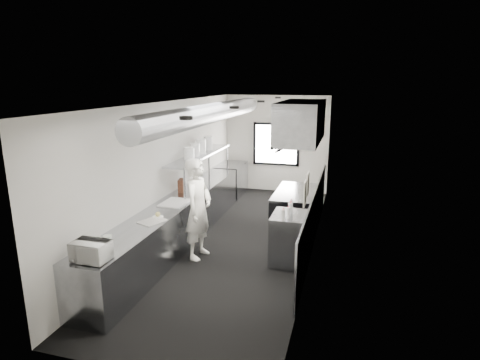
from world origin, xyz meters
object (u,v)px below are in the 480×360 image
Objects in this scene: small_plate at (158,217)px; plate_stack_a at (189,154)px; bottle_station at (290,238)px; squeeze_bottle_c at (290,209)px; squeeze_bottle_a at (283,215)px; far_work_table at (231,179)px; deli_tub_b at (107,239)px; deli_tub_a at (96,242)px; squeeze_bottle_d at (291,207)px; prep_counter at (177,223)px; exhaust_hood at (301,122)px; microwave at (91,251)px; plate_stack_c at (201,146)px; squeeze_bottle_b at (288,213)px; cutting_board at (175,203)px; pass_shelf at (201,156)px; squeeze_bottle_e at (291,205)px; range at (295,213)px; knife_block at (181,185)px; plate_stack_d at (208,143)px; plate_stack_b at (195,150)px; line_cook at (198,209)px.

plate_stack_a is (-0.14, 1.80, 0.79)m from small_plate.
squeeze_bottle_c is (-0.02, 0.03, 0.55)m from bottle_station.
bottle_station is 0.65m from squeeze_bottle_a.
deli_tub_b reaches higher than far_work_table.
deli_tub_a is 3.34m from squeeze_bottle_d.
exhaust_hood is at bearing 28.11° from prep_counter.
microwave is at bearing -74.63° from deli_tub_b.
plate_stack_c is 3.15m from squeeze_bottle_b.
prep_counter is 2.34m from squeeze_bottle_d.
microwave reaches higher than deli_tub_a.
bottle_station is 1.43× the size of cutting_board.
pass_shelf is 16.74× the size of squeeze_bottle_d.
squeeze_bottle_e is (2.45, 2.37, 0.04)m from deli_tub_a.
range is at bearing 9.61° from plate_stack_a.
squeeze_bottle_a is (2.22, -4.23, 0.55)m from far_work_table.
deli_tub_b is at bearing -100.86° from small_plate.
cutting_board is 2.34× the size of knife_block.
knife_block is (-0.13, -0.83, -0.50)m from pass_shelf.
pass_shelf is at bearing -91.07° from far_work_table.
bottle_station is 5.91× the size of deli_tub_a.
deli_tub_a is 0.46× the size of plate_stack_d.
range is 6.12× the size of plate_stack_a.
microwave is 4.37m from plate_stack_c.
small_plate is at bearing -88.66° from far_work_table.
plate_stack_c is at bearing 171.00° from exhaust_hood.
squeeze_bottle_d is (2.27, -0.05, 0.54)m from prep_counter.
plate_stack_a is at bearing -90.70° from far_work_table.
deli_tub_b is 4.32m from plate_stack_d.
knife_block reaches higher than squeeze_bottle_c.
deli_tub_b is at bearing -140.53° from squeeze_bottle_c.
bottle_station is at bearing -31.56° from knife_block.
microwave reaches higher than far_work_table.
squeeze_bottle_e reaches higher than small_plate.
squeeze_bottle_a is (2.29, -1.78, -0.72)m from plate_stack_b.
range is at bearing 31.95° from cutting_board.
squeeze_bottle_c reaches higher than deli_tub_b.
range is 8.29× the size of squeeze_bottle_a.
microwave is 3.10m from squeeze_bottle_a.
plate_stack_a is 2.61m from squeeze_bottle_c.
squeeze_bottle_e is at bearing 85.78° from squeeze_bottle_a.
microwave is at bearing -88.14° from plate_stack_b.
line_cook is 6.44× the size of plate_stack_b.
small_plate is 0.99× the size of squeeze_bottle_a.
far_work_table is at bearing 131.19° from range.
plate_stack_d is (-2.27, 0.91, 1.26)m from range.
bottle_station is 3.44× the size of plate_stack_a.
prep_counter is 1.85m from pass_shelf.
deli_tub_a is 2.18m from cutting_board.
line_cook reaches higher than prep_counter.
squeeze_bottle_a is at bearing 11.84° from small_plate.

